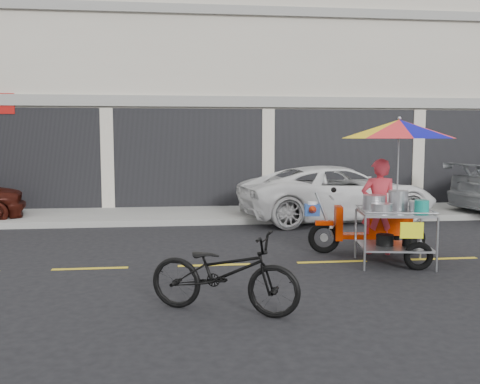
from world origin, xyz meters
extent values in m
plane|color=black|center=(0.00, 0.00, 0.00)|extent=(90.00, 90.00, 0.00)
cube|color=gray|center=(0.00, 5.50, 0.07)|extent=(45.00, 3.00, 0.15)
cube|color=beige|center=(0.00, 10.50, 4.00)|extent=(36.00, 8.00, 8.00)
cube|color=black|center=(0.00, 6.47, 1.45)|extent=(35.28, 0.06, 2.90)
cube|color=gray|center=(0.00, 6.45, 3.10)|extent=(36.00, 0.12, 0.30)
cube|color=gray|center=(0.00, 6.45, 5.60)|extent=(36.00, 0.12, 0.25)
cube|color=gold|center=(0.00, 0.00, 0.00)|extent=(42.00, 0.10, 0.01)
imported|color=white|center=(1.46, 4.46, 0.69)|extent=(5.28, 3.03, 1.39)
imported|color=black|center=(-2.05, -2.39, 0.49)|extent=(1.98, 1.37, 0.99)
torus|color=black|center=(0.05, 0.69, 0.29)|extent=(0.59, 0.21, 0.58)
torus|color=black|center=(1.56, 0.43, 0.29)|extent=(0.59, 0.21, 0.58)
cylinder|color=#9EA0A5|center=(0.05, 0.69, 0.29)|extent=(0.15, 0.08, 0.14)
cylinder|color=#9EA0A5|center=(1.56, 0.43, 0.29)|extent=(0.15, 0.08, 0.14)
cube|color=#B12200|center=(0.05, 0.69, 0.56)|extent=(0.34, 0.18, 0.08)
cylinder|color=#9EA0A5|center=(0.05, 0.69, 0.71)|extent=(0.37, 0.11, 0.82)
cube|color=#B12200|center=(0.30, 0.65, 0.56)|extent=(0.18, 0.36, 0.61)
cube|color=#B12200|center=(0.75, 0.57, 0.33)|extent=(0.85, 0.42, 0.08)
cube|color=#B12200|center=(1.21, 0.49, 0.56)|extent=(0.80, 0.39, 0.41)
cube|color=black|center=(1.11, 0.51, 0.79)|extent=(0.69, 0.35, 0.10)
cylinder|color=#9EA0A5|center=(0.17, 0.67, 1.02)|extent=(0.13, 0.56, 0.04)
sphere|color=black|center=(0.27, 0.86, 1.14)|extent=(0.10, 0.10, 0.10)
cylinder|color=white|center=(0.17, 0.67, 0.49)|extent=(0.14, 0.14, 0.05)
cube|color=navy|center=(-0.17, 0.73, 0.79)|extent=(0.30, 0.27, 0.20)
cylinder|color=white|center=(-0.17, 0.73, 0.92)|extent=(0.19, 0.19, 0.05)
cone|color=#B12200|center=(-0.20, 0.56, 0.81)|extent=(0.22, 0.25, 0.18)
torus|color=black|center=(1.20, -0.70, 0.22)|extent=(0.48, 0.18, 0.47)
cylinder|color=#9EA0A5|center=(0.33, -0.65, 0.43)|extent=(0.04, 0.04, 0.87)
cylinder|color=#9EA0A5|center=(0.49, 0.25, 0.43)|extent=(0.04, 0.04, 0.87)
cylinder|color=#9EA0A5|center=(1.44, -0.84, 0.43)|extent=(0.04, 0.04, 0.87)
cylinder|color=#9EA0A5|center=(1.60, 0.06, 0.43)|extent=(0.04, 0.04, 0.87)
cube|color=#9EA0A5|center=(0.96, -0.29, 0.31)|extent=(1.26, 1.10, 0.03)
cube|color=#9EA0A5|center=(0.96, -0.29, 0.87)|extent=(1.26, 1.10, 0.04)
cylinder|color=#9EA0A5|center=(0.89, -0.75, 0.93)|extent=(1.11, 0.22, 0.02)
cylinder|color=#9EA0A5|center=(1.04, 0.16, 0.93)|extent=(1.11, 0.22, 0.02)
cylinder|color=#9EA0A5|center=(0.41, -0.20, 0.93)|extent=(0.18, 0.91, 0.02)
cylinder|color=#9EA0A5|center=(1.52, -0.39, 0.93)|extent=(0.18, 0.91, 0.02)
cylinder|color=#9EA0A5|center=(1.04, 0.16, 0.31)|extent=(0.17, 0.76, 0.04)
cylinder|color=#9EA0A5|center=(1.04, 0.16, 0.81)|extent=(0.17, 0.76, 0.04)
cube|color=yellow|center=(1.03, -0.80, 0.66)|extent=(0.35, 0.08, 0.25)
cylinder|color=#B7B7BC|center=(0.70, -0.04, 1.00)|extent=(0.43, 0.43, 0.23)
cylinder|color=#B7B7BC|center=(1.10, -0.09, 1.04)|extent=(0.38, 0.38, 0.31)
cylinder|color=#B7B7BC|center=(1.35, -0.31, 0.96)|extent=(0.34, 0.34, 0.15)
cylinder|color=#B7B7BC|center=(0.68, -0.43, 0.95)|extent=(0.39, 0.39, 0.14)
cylinder|color=#138172|center=(1.27, -0.61, 1.00)|extent=(0.26, 0.26, 0.22)
cylinder|color=black|center=(0.81, -0.27, 0.41)|extent=(0.33, 0.33, 0.18)
cylinder|color=black|center=(1.22, -0.34, 0.40)|extent=(0.28, 0.28, 0.16)
cylinder|color=#9EA0A5|center=(1.03, -0.20, 1.63)|extent=(0.03, 0.03, 1.53)
sphere|color=#9EA0A5|center=(1.03, -0.20, 2.41)|extent=(0.06, 0.06, 0.06)
imported|color=#C8303D|center=(1.01, 0.53, 0.86)|extent=(0.69, 0.52, 1.73)
camera|label=1|loc=(-2.59, -8.64, 2.11)|focal=40.00mm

